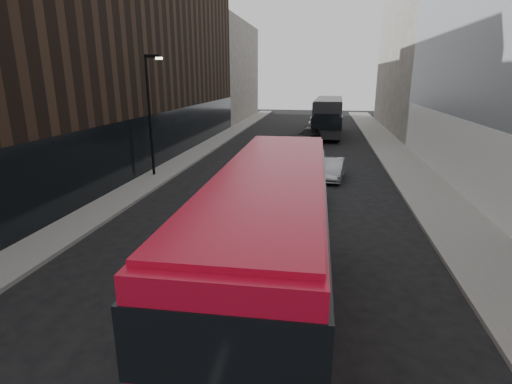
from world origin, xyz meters
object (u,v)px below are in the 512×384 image
at_px(street_lamp, 151,108).
at_px(car_b, 332,169).
at_px(car_a, 308,193).
at_px(grey_bus, 328,116).
at_px(red_bus, 271,244).
at_px(car_c, 310,136).

relative_size(street_lamp, car_b, 1.88).
xyz_separation_m(car_a, car_b, (1.21, 5.76, -0.09)).
xyz_separation_m(grey_bus, car_a, (-1.03, -24.32, -1.31)).
bearing_deg(red_bus, car_a, 86.28).
bearing_deg(red_bus, street_lamp, 121.77).
relative_size(car_b, car_c, 0.76).
relative_size(street_lamp, red_bus, 0.70).
xyz_separation_m(red_bus, car_c, (-0.05, 27.90, -1.53)).
bearing_deg(car_a, car_b, 81.13).
distance_m(street_lamp, car_b, 11.35).
relative_size(street_lamp, car_a, 1.69).
height_order(car_a, car_c, car_c).
xyz_separation_m(car_b, car_c, (-1.74, 12.59, 0.10)).
xyz_separation_m(grey_bus, car_b, (0.18, -18.56, -1.41)).
height_order(street_lamp, car_c, street_lamp).
height_order(red_bus, car_b, red_bus).
xyz_separation_m(street_lamp, car_a, (9.50, -4.53, -3.47)).
bearing_deg(car_b, car_c, 104.79).
distance_m(street_lamp, car_a, 11.08).
distance_m(red_bus, car_a, 9.68).
relative_size(grey_bus, car_a, 2.84).
relative_size(red_bus, car_b, 2.70).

